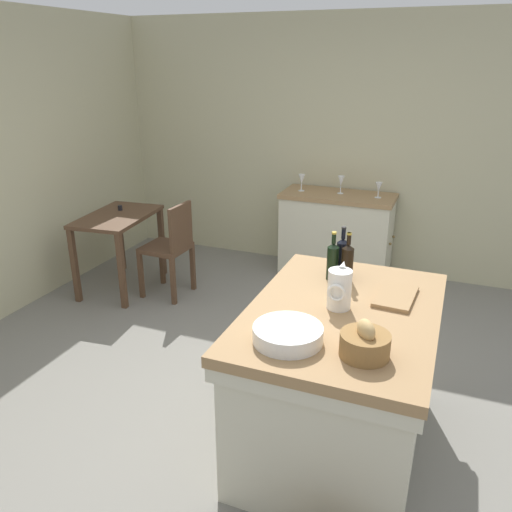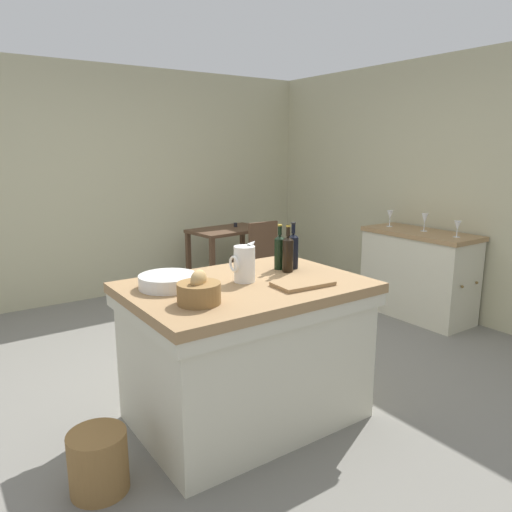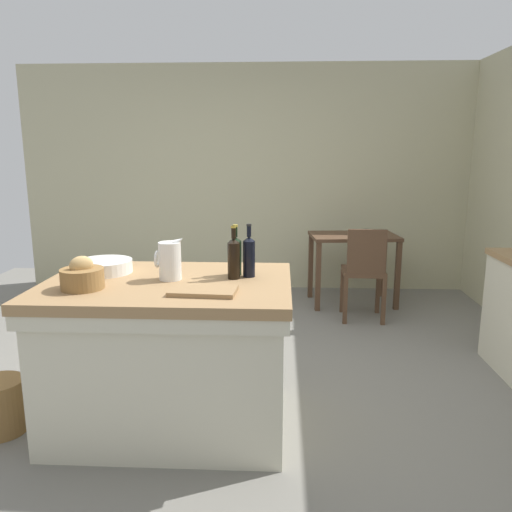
% 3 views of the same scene
% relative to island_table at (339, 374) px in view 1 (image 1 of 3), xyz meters
% --- Properties ---
extents(ground_plane, '(6.76, 6.76, 0.00)m').
position_rel_island_table_xyz_m(ground_plane, '(0.26, 0.59, -0.48)').
color(ground_plane, slate).
extents(wall_right, '(0.12, 5.20, 2.60)m').
position_rel_island_table_xyz_m(wall_right, '(2.86, 0.59, 0.82)').
color(wall_right, '#B7B28E').
rests_on(wall_right, ground).
extents(island_table, '(1.42, 1.00, 0.90)m').
position_rel_island_table_xyz_m(island_table, '(0.00, 0.00, 0.00)').
color(island_table, '#99754C').
rests_on(island_table, ground).
extents(side_cabinet, '(0.52, 1.15, 0.88)m').
position_rel_island_table_xyz_m(side_cabinet, '(2.52, 0.62, -0.04)').
color(side_cabinet, '#99754C').
rests_on(side_cabinet, ground).
extents(writing_desk, '(0.95, 0.65, 0.81)m').
position_rel_island_table_xyz_m(writing_desk, '(1.43, 2.53, 0.15)').
color(writing_desk, '#513826').
rests_on(writing_desk, ground).
extents(wooden_chair, '(0.41, 0.41, 0.92)m').
position_rel_island_table_xyz_m(wooden_chair, '(1.46, 1.97, 0.02)').
color(wooden_chair, '#513826').
rests_on(wooden_chair, ground).
extents(pitcher, '(0.17, 0.13, 0.26)m').
position_rel_island_table_xyz_m(pitcher, '(0.01, 0.03, 0.53)').
color(pitcher, white).
rests_on(pitcher, island_table).
extents(wash_bowl, '(0.34, 0.34, 0.08)m').
position_rel_island_table_xyz_m(wash_bowl, '(-0.43, 0.18, 0.45)').
color(wash_bowl, white).
rests_on(wash_bowl, island_table).
extents(bread_basket, '(0.23, 0.23, 0.18)m').
position_rel_island_table_xyz_m(bread_basket, '(-0.42, -0.19, 0.48)').
color(bread_basket, olive).
rests_on(bread_basket, island_table).
extents(cutting_board, '(0.36, 0.22, 0.02)m').
position_rel_island_table_xyz_m(cutting_board, '(0.25, -0.24, 0.43)').
color(cutting_board, '#99754C').
rests_on(cutting_board, island_table).
extents(wine_bottle_dark, '(0.07, 0.07, 0.32)m').
position_rel_island_table_xyz_m(wine_bottle_dark, '(0.46, 0.12, 0.54)').
color(wine_bottle_dark, black).
rests_on(wine_bottle_dark, island_table).
extents(wine_bottle_amber, '(0.07, 0.07, 0.31)m').
position_rel_island_table_xyz_m(wine_bottle_amber, '(0.38, 0.16, 0.54)').
color(wine_bottle_amber, black).
rests_on(wine_bottle_amber, island_table).
extents(wine_bottle_green, '(0.07, 0.07, 0.31)m').
position_rel_island_table_xyz_m(wine_bottle_green, '(0.38, 0.07, 0.54)').
color(wine_bottle_green, black).
rests_on(wine_bottle_green, island_table).
extents(wine_glass_far_left, '(0.07, 0.07, 0.15)m').
position_rel_island_table_xyz_m(wine_glass_far_left, '(2.52, 0.23, 0.51)').
color(wine_glass_far_left, white).
rests_on(wine_glass_far_left, side_cabinet).
extents(wine_glass_left, '(0.07, 0.07, 0.18)m').
position_rel_island_table_xyz_m(wine_glass_left, '(2.55, 0.61, 0.52)').
color(wine_glass_left, white).
rests_on(wine_glass_left, side_cabinet).
extents(wine_glass_middle, '(0.07, 0.07, 0.17)m').
position_rel_island_table_xyz_m(wine_glass_middle, '(2.51, 1.01, 0.52)').
color(wine_glass_middle, white).
rests_on(wine_glass_middle, side_cabinet).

